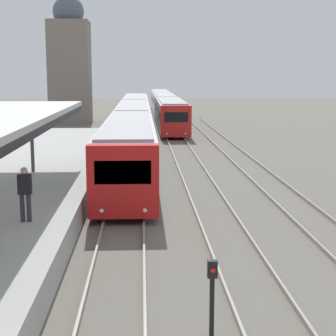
{
  "coord_description": "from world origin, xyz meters",
  "views": [
    {
      "loc": [
        0.68,
        -6.42,
        5.32
      ],
      "look_at": [
        1.72,
        15.83,
        1.58
      ],
      "focal_mm": 60.0,
      "sensor_mm": 36.0,
      "label": 1
    }
  ],
  "objects_px": {
    "train_near": "(133,121)",
    "signal_post_near": "(212,289)",
    "train_far": "(165,105)",
    "person_on_platform": "(25,191)"
  },
  "relations": [
    {
      "from": "train_near",
      "to": "train_far",
      "type": "relative_size",
      "value": 1.09
    },
    {
      "from": "train_far",
      "to": "signal_post_near",
      "type": "height_order",
      "value": "train_far"
    },
    {
      "from": "person_on_platform",
      "to": "train_far",
      "type": "height_order",
      "value": "train_far"
    },
    {
      "from": "person_on_platform",
      "to": "signal_post_near",
      "type": "height_order",
      "value": "person_on_platform"
    },
    {
      "from": "person_on_platform",
      "to": "train_near",
      "type": "bearing_deg",
      "value": 84.18
    },
    {
      "from": "person_on_platform",
      "to": "train_far",
      "type": "bearing_deg",
      "value": 83.05
    },
    {
      "from": "train_near",
      "to": "signal_post_near",
      "type": "xyz_separation_m",
      "value": [
        2.08,
        -33.58,
        -0.65
      ]
    },
    {
      "from": "train_near",
      "to": "signal_post_near",
      "type": "distance_m",
      "value": 33.65
    },
    {
      "from": "train_far",
      "to": "signal_post_near",
      "type": "bearing_deg",
      "value": -91.36
    },
    {
      "from": "train_far",
      "to": "signal_post_near",
      "type": "distance_m",
      "value": 57.22
    }
  ]
}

